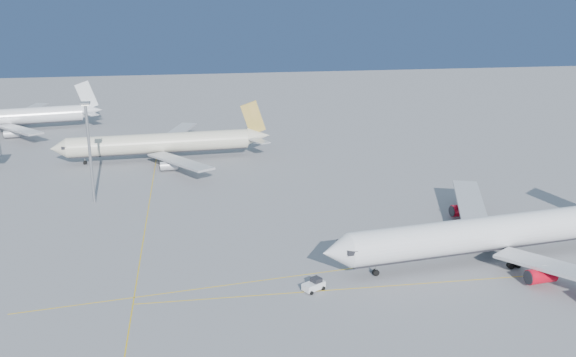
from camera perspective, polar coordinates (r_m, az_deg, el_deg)
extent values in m
plane|color=slate|center=(125.02, 5.59, -6.72)|extent=(500.00, 500.00, 0.00)
cube|color=gold|center=(114.23, 9.78, -9.33)|extent=(90.00, 0.18, 0.02)
cube|color=gold|center=(119.74, 6.29, -7.86)|extent=(118.86, 16.88, 0.02)
cube|color=gold|center=(149.74, -12.35, -2.89)|extent=(0.18, 140.00, 0.02)
cylinder|color=white|center=(126.48, 18.13, -4.52)|extent=(60.16, 14.43, 6.20)
cone|color=white|center=(112.03, 4.27, -6.52)|extent=(5.62, 6.81, 6.20)
cube|color=black|center=(112.46, 5.26, -6.10)|extent=(2.51, 6.07, 0.75)
cube|color=#B7B7BC|center=(143.37, 15.99, -2.46)|extent=(14.84, 31.19, 0.59)
cylinder|color=gray|center=(116.36, 7.83, -7.72)|extent=(0.26, 0.26, 2.46)
cylinder|color=black|center=(116.88, 7.81, -8.27)|extent=(1.27, 0.90, 1.18)
cylinder|color=gray|center=(125.23, 19.50, -6.74)|extent=(0.34, 0.34, 2.46)
cylinder|color=black|center=(125.71, 19.44, -7.25)|extent=(1.30, 1.12, 1.18)
cylinder|color=gray|center=(131.74, 17.30, -5.31)|extent=(0.34, 0.34, 2.46)
cylinder|color=black|center=(132.20, 17.25, -5.80)|extent=(1.30, 1.12, 1.18)
cylinder|color=red|center=(119.96, 21.57, -8.04)|extent=(5.45, 3.36, 2.67)
cylinder|color=red|center=(137.44, 15.62, -4.19)|extent=(5.45, 3.36, 2.67)
cylinder|color=red|center=(147.08, 15.23, -2.72)|extent=(5.45, 3.36, 2.67)
cylinder|color=beige|center=(190.22, -11.37, 3.11)|extent=(51.83, 9.44, 5.65)
cone|color=beige|center=(191.68, -19.74, 2.53)|extent=(4.87, 5.96, 5.65)
cone|color=beige|center=(192.91, -2.66, 3.82)|extent=(7.32, 5.87, 5.37)
cube|color=black|center=(191.32, -19.20, 2.74)|extent=(1.98, 5.47, 0.69)
cube|color=#B7B7BC|center=(175.73, -9.60, 1.51)|extent=(18.39, 26.55, 0.55)
cube|color=#B7B7BC|center=(205.86, -10.17, 3.82)|extent=(15.04, 27.67, 0.55)
cube|color=gold|center=(191.44, -3.13, 5.40)|extent=(7.64, 1.01, 10.49)
cylinder|color=gray|center=(191.80, -17.62, 1.69)|extent=(0.24, 0.24, 2.28)
cylinder|color=black|center=(192.09, -17.59, 1.36)|extent=(1.14, 0.77, 1.09)
cylinder|color=gray|center=(187.22, -10.96, 1.83)|extent=(0.32, 0.32, 2.28)
cylinder|color=black|center=(187.52, -10.94, 1.49)|extent=(1.15, 0.97, 1.09)
cylinder|color=gray|center=(194.97, -11.06, 2.44)|extent=(0.32, 0.32, 2.28)
cylinder|color=black|center=(195.26, -11.04, 2.12)|extent=(1.15, 0.97, 1.09)
cylinder|color=#B7B7BC|center=(178.79, -10.54, 1.12)|extent=(4.93, 2.82, 2.48)
cylinder|color=#B7B7BC|center=(203.50, -10.90, 3.08)|extent=(4.93, 2.82, 2.48)
cylinder|color=white|center=(242.82, -23.66, 5.04)|extent=(49.67, 13.58, 5.54)
cone|color=white|center=(241.52, -17.01, 5.83)|extent=(7.69, 6.32, 5.26)
cube|color=#B7B7BC|center=(228.06, -22.78, 4.03)|extent=(19.63, 24.70, 0.54)
cube|color=#B7B7BC|center=(257.39, -22.35, 5.47)|extent=(12.48, 27.04, 0.54)
cube|color=silver|center=(240.53, -17.48, 7.07)|extent=(7.57, 1.69, 10.46)
cylinder|color=gray|center=(239.53, -23.40, 4.09)|extent=(0.32, 0.32, 2.27)
cylinder|color=black|center=(239.77, -23.37, 3.83)|extent=(1.22, 1.06, 1.09)
cylinder|color=gray|center=(247.24, -23.26, 4.49)|extent=(0.32, 0.32, 2.27)
cylinder|color=black|center=(247.47, -23.23, 4.23)|extent=(1.22, 1.06, 1.09)
cylinder|color=#B7B7BC|center=(231.30, -23.37, 3.66)|extent=(5.09, 3.22, 2.47)
cylinder|color=#B7B7BC|center=(255.36, -22.96, 4.89)|extent=(5.09, 3.22, 2.47)
cube|color=white|center=(110.65, 2.29, -9.50)|extent=(4.29, 3.62, 1.15)
cube|color=black|center=(110.61, 2.52, -9.01)|extent=(2.16, 2.19, 0.87)
cylinder|color=black|center=(109.43, 2.10, -10.13)|extent=(0.75, 0.63, 0.67)
cylinder|color=black|center=(110.77, 1.40, -9.76)|extent=(0.75, 0.63, 0.67)
cylinder|color=black|center=(111.04, 3.16, -9.72)|extent=(0.75, 0.63, 0.67)
cylinder|color=black|center=(112.36, 2.46, -9.36)|extent=(0.75, 0.63, 0.67)
cylinder|color=gray|center=(155.86, -17.19, 2.08)|extent=(0.66, 0.66, 23.64)
cube|color=gray|center=(153.30, -17.59, 6.41)|extent=(2.08, 2.08, 0.47)
cube|color=white|center=(153.36, -17.58, 6.27)|extent=(1.51, 1.51, 0.24)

